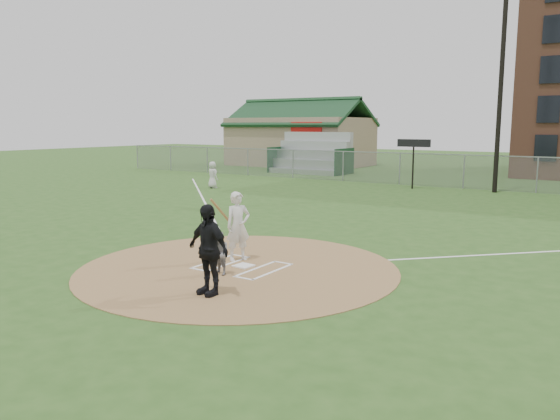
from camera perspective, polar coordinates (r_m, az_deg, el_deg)
The scene contains 14 objects.
ground at distance 14.54m, azimuth -4.35°, elevation -6.09°, with size 140.00×140.00×0.00m, color #2A4F1B.
dirt_circle at distance 14.54m, azimuth -4.35°, elevation -6.05°, with size 8.40×8.40×0.02m, color #9B7649.
home_plate at distance 14.65m, azimuth -3.83°, elevation -5.83°, with size 0.46×0.46×0.03m, color white.
foul_line_third at distance 26.98m, azimuth -7.87°, elevation 0.81°, with size 0.10×24.00×0.01m, color white.
catcher at distance 13.76m, azimuth -6.31°, elevation -4.52°, with size 0.54×0.42×1.10m, color gray.
umpire at distance 12.14m, azimuth -7.53°, elevation -4.11°, with size 1.19×0.50×2.03m, color black.
ondeck_player at distance 32.96m, azimuth -7.06°, elevation 3.66°, with size 0.78×0.51×1.59m, color silver.
batters_boxes at distance 14.65m, azimuth -3.99°, elevation -5.87°, with size 2.08×1.88×0.01m.
batter_at_plate at distance 15.12m, azimuth -4.41°, elevation -1.69°, with size 0.83×1.11×1.92m.
outfield_fence at distance 34.32m, azimuth 18.66°, elevation 3.84°, with size 56.08×0.08×2.03m.
bleachers at distance 43.17m, azimuth 3.18°, elevation 5.99°, with size 6.08×3.20×3.20m.
clubhouse at distance 51.52m, azimuth 2.15°, elevation 7.35°, with size 12.20×8.71×6.23m.
light_pole at distance 32.91m, azimuth 22.15°, elevation 13.22°, with size 1.20×0.30×12.22m.
scoreboard_sign at distance 33.25m, azimuth 13.79°, elevation 6.27°, with size 2.00×0.10×2.93m.
Camera 1 is at (8.59, -11.12, 3.75)m, focal length 35.00 mm.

